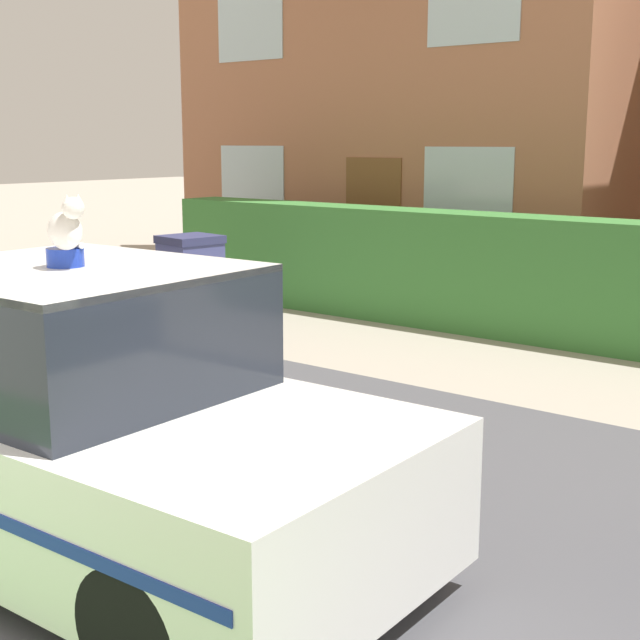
{
  "coord_description": "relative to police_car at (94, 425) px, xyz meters",
  "views": [
    {
      "loc": [
        4.16,
        -0.75,
        2.36
      ],
      "look_at": [
        0.16,
        4.31,
        1.05
      ],
      "focal_mm": 50.0,
      "sensor_mm": 36.0,
      "label": 1
    }
  ],
  "objects": [
    {
      "name": "road_strip",
      "position": [
        -0.16,
        1.53,
        -0.77
      ],
      "size": [
        28.0,
        5.2,
        0.01
      ],
      "primitive_type": "cube",
      "color": "#4C4C51",
      "rests_on": "ground"
    },
    {
      "name": "police_car",
      "position": [
        0.0,
        0.0,
        0.0
      ],
      "size": [
        3.87,
        1.92,
        1.75
      ],
      "rotation": [
        0.0,
        0.0,
        0.03
      ],
      "color": "black",
      "rests_on": "road_strip"
    },
    {
      "name": "house_left",
      "position": [
        -4.19,
        11.14,
        3.2
      ],
      "size": [
        7.77,
        6.38,
        7.79
      ],
      "color": "#A86B4C",
      "rests_on": "ground"
    },
    {
      "name": "garden_hedge",
      "position": [
        0.07,
        6.83,
        -0.03
      ],
      "size": [
        12.54,
        0.71,
        1.47
      ],
      "primitive_type": "cube",
      "color": "#3D7F38",
      "rests_on": "ground"
    },
    {
      "name": "cat",
      "position": [
        -0.07,
        -0.06,
        1.12
      ],
      "size": [
        0.33,
        0.23,
        0.31
      ],
      "rotation": [
        0.0,
        0.0,
        6.16
      ],
      "color": "silver",
      "rests_on": "police_car"
    },
    {
      "name": "wheelie_bin",
      "position": [
        -4.33,
        4.86,
        -0.18
      ],
      "size": [
        0.74,
        0.77,
        1.16
      ],
      "rotation": [
        0.0,
        0.0,
        -0.15
      ],
      "color": "#474C8C",
      "rests_on": "ground"
    }
  ]
}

